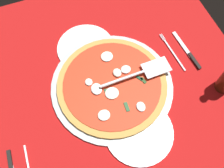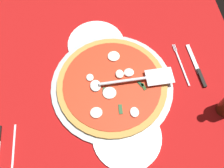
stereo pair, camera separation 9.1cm
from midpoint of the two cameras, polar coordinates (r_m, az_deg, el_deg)
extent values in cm
cube|color=#A31111|center=(91.66, 0.34, -2.56)|extent=(107.95, 107.95, 0.80)
cube|color=silver|center=(116.37, -18.77, 13.94)|extent=(9.00, 9.00, 0.10)
cube|color=silver|center=(113.75, -9.73, 15.46)|extent=(9.00, 9.00, 0.10)
cube|color=white|center=(113.95, -0.38, 16.63)|extent=(9.00, 9.00, 0.10)
cube|color=white|center=(116.95, 8.81, 17.36)|extent=(9.00, 9.00, 0.10)
cube|color=silver|center=(108.89, -14.18, 11.23)|extent=(9.00, 9.00, 0.10)
cube|color=silver|center=(107.60, -4.56, 12.60)|extent=(9.00, 9.00, 0.10)
cube|color=silver|center=(109.30, 5.11, 13.63)|extent=(9.00, 9.00, 0.10)
cube|color=silver|center=(113.86, 14.30, 14.26)|extent=(9.00, 9.00, 0.10)
cube|color=white|center=(120.94, 22.64, 14.52)|extent=(9.00, 9.00, 0.10)
cube|color=white|center=(105.35, -18.84, 6.58)|extent=(9.00, 9.00, 0.10)
cube|color=white|center=(102.45, -9.07, 8.05)|extent=(9.00, 9.00, 0.10)
cube|color=white|center=(102.67, 1.03, 9.32)|extent=(9.00, 9.00, 0.10)
cube|color=silver|center=(105.99, 10.85, 10.28)|extent=(9.00, 9.00, 0.10)
cube|color=silver|center=(112.13, 19.88, 10.90)|extent=(9.00, 9.00, 0.10)
cube|color=silver|center=(98.68, -13.87, 3.04)|extent=(9.00, 9.00, 0.10)
cube|color=white|center=(97.26, -3.44, 4.43)|extent=(9.00, 9.00, 0.10)
cube|color=silver|center=(99.14, 6.99, 5.67)|extent=(9.00, 9.00, 0.10)
cube|color=white|center=(104.14, 16.75, 6.66)|extent=(9.00, 9.00, 0.10)
cube|color=white|center=(111.84, 25.42, 7.37)|extent=(9.00, 9.00, 0.10)
cube|color=white|center=(96.46, -18.92, -2.32)|extent=(9.00, 9.00, 0.10)
cube|color=white|center=(93.28, -8.29, -1.00)|extent=(9.00, 9.00, 0.10)
cube|color=silver|center=(93.52, 2.68, 0.41)|extent=(9.00, 9.00, 0.10)
cube|color=white|center=(97.16, 13.20, 1.74)|extent=(9.00, 9.00, 0.10)
cube|color=white|center=(103.82, 22.68, 2.88)|extent=(9.00, 9.00, 0.10)
cube|color=white|center=(90.92, -13.50, -6.79)|extent=(9.00, 9.00, 0.10)
cube|color=silver|center=(89.38, -2.10, -5.44)|extent=(9.00, 9.00, 0.10)
cube|color=white|center=(91.42, 9.17, -3.88)|extent=(9.00, 9.00, 0.10)
cube|color=white|center=(96.82, 19.54, -2.31)|extent=(9.00, 9.00, 0.10)
cube|color=silver|center=(90.31, -19.02, -12.71)|extent=(9.00, 9.00, 0.10)
cube|color=white|center=(86.91, -7.36, -11.68)|extent=(9.00, 9.00, 0.10)
cube|color=silver|center=(87.17, 4.62, -10.12)|extent=(9.00, 9.00, 0.10)
cube|color=white|center=(91.06, 15.92, -8.23)|extent=(9.00, 9.00, 0.10)
cube|color=silver|center=(98.14, 25.85, -6.29)|extent=(9.00, 9.00, 0.10)
cube|color=white|center=(86.27, -13.06, -18.04)|extent=(9.00, 9.00, 0.10)
cube|color=silver|center=(84.64, -0.51, -16.78)|extent=(9.00, 9.00, 0.10)
cube|color=silver|center=(86.80, 11.75, -14.79)|extent=(9.00, 9.00, 0.10)
cube|color=white|center=(92.46, 22.73, -12.41)|extent=(9.00, 9.00, 0.10)
cylinder|color=#AAB6B7|center=(91.94, 2.80, -0.72)|extent=(43.44, 43.44, 1.16)
cylinder|color=white|center=(101.14, -0.99, 8.64)|extent=(21.89, 21.89, 1.00)
cylinder|color=white|center=(86.13, 6.37, -11.80)|extent=(22.69, 22.69, 1.00)
cylinder|color=#C08B3F|center=(90.94, 2.83, -0.42)|extent=(38.99, 38.99, 1.06)
cylinder|color=red|center=(90.33, 2.85, -0.23)|extent=(34.64, 34.64, 0.30)
ellipsoid|color=#EAEACF|center=(88.19, 2.35, -2.26)|extent=(4.52, 4.77, 0.83)
ellipsoid|color=white|center=(95.24, 3.09, 5.93)|extent=(4.36, 4.47, 0.86)
ellipsoid|color=white|center=(92.06, 6.56, 2.29)|extent=(3.37, 3.64, 1.17)
ellipsoid|color=white|center=(85.43, -0.49, -6.65)|extent=(3.87, 4.11, 0.88)
ellipsoid|color=white|center=(89.15, -0.79, -0.65)|extent=(4.49, 3.79, 1.06)
ellipsoid|color=white|center=(90.78, -2.11, 1.18)|extent=(2.85, 2.62, 0.82)
ellipsoid|color=white|center=(86.32, 8.00, -6.48)|extent=(3.60, 2.97, 0.87)
ellipsoid|color=white|center=(91.41, 4.52, 1.96)|extent=(3.44, 2.98, 1.24)
cube|color=#1F411A|center=(90.72, 9.86, -0.89)|extent=(2.89, 1.60, 0.30)
cube|color=#133C22|center=(91.02, 9.14, -0.26)|extent=(2.66, 2.16, 0.30)
cube|color=#244F2A|center=(86.44, 4.89, -5.91)|extent=(3.44, 1.38, 0.30)
cube|color=#25482C|center=(88.80, 1.99, -1.78)|extent=(2.02, 3.74, 0.30)
cube|color=silver|center=(92.22, 13.25, 1.35)|extent=(6.37, 9.68, 0.30)
cylinder|color=silver|center=(88.94, 5.27, 0.37)|extent=(1.14, 16.58, 1.00)
cube|color=white|center=(89.68, -19.72, -14.22)|extent=(19.22, 12.04, 0.60)
cube|color=silver|center=(88.54, -18.21, -14.14)|extent=(17.16, 1.40, 0.25)
cube|color=white|center=(101.33, 19.10, 3.32)|extent=(16.96, 12.82, 0.60)
cube|color=silver|center=(99.91, 17.82, 3.18)|extent=(15.23, 1.67, 0.25)
cube|color=silver|center=(104.02, 16.36, 7.52)|extent=(3.01, 0.43, 0.25)
cube|color=silver|center=(103.85, 16.13, 7.49)|extent=(3.01, 0.43, 0.25)
cube|color=silver|center=(103.68, 15.91, 7.46)|extent=(3.01, 0.43, 0.25)
cube|color=black|center=(99.86, 21.67, 1.00)|extent=(7.55, 1.72, 0.80)
cube|color=silver|center=(103.24, 19.95, 5.00)|extent=(13.16, 2.32, 0.25)
camera|label=1|loc=(0.05, -87.12, 5.81)|focal=41.35mm
camera|label=2|loc=(0.05, 92.88, -5.81)|focal=41.35mm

